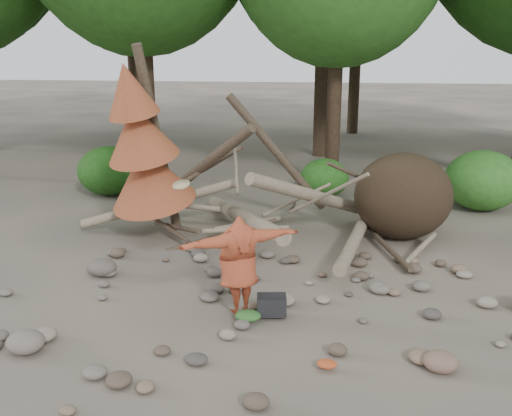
# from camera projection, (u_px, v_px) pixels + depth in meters

# --- Properties ---
(ground) EXTENTS (120.00, 120.00, 0.00)m
(ground) POSITION_uv_depth(u_px,v_px,m) (268.00, 315.00, 9.38)
(ground) COLOR #514C44
(ground) RESTS_ON ground
(deadfall_pile) EXTENTS (8.55, 5.24, 3.30)m
(deadfall_pile) POSITION_uv_depth(u_px,v_px,m) (377.00, 198.00, 12.90)
(deadfall_pile) COLOR #332619
(deadfall_pile) RESTS_ON ground
(dead_conifer) EXTENTS (2.06, 2.16, 4.35)m
(dead_conifer) POSITION_uv_depth(u_px,v_px,m) (143.00, 149.00, 12.39)
(dead_conifer) COLOR #4C3F30
(dead_conifer) RESTS_ON ground
(bush_left) EXTENTS (1.80, 1.80, 1.44)m
(bush_left) POSITION_uv_depth(u_px,v_px,m) (109.00, 171.00, 16.72)
(bush_left) COLOR #1F5115
(bush_left) RESTS_ON ground
(bush_mid) EXTENTS (1.40, 1.40, 1.12)m
(bush_mid) POSITION_uv_depth(u_px,v_px,m) (325.00, 178.00, 16.56)
(bush_mid) COLOR #2A671D
(bush_mid) RESTS_ON ground
(bush_right) EXTENTS (2.00, 2.00, 1.60)m
(bush_right) POSITION_uv_depth(u_px,v_px,m) (483.00, 180.00, 15.20)
(bush_right) COLOR #357A26
(bush_right) RESTS_ON ground
(frisbee_thrower) EXTENTS (2.12, 1.52, 2.13)m
(frisbee_thrower) POSITION_uv_depth(u_px,v_px,m) (239.00, 265.00, 9.11)
(frisbee_thrower) COLOR #9A3D22
(frisbee_thrower) RESTS_ON ground
(backpack) EXTENTS (0.51, 0.38, 0.31)m
(backpack) POSITION_uv_depth(u_px,v_px,m) (272.00, 308.00, 9.28)
(backpack) COLOR black
(backpack) RESTS_ON ground
(cloth_green) EXTENTS (0.42, 0.35, 0.16)m
(cloth_green) POSITION_uv_depth(u_px,v_px,m) (248.00, 318.00, 9.11)
(cloth_green) COLOR #2C5F26
(cloth_green) RESTS_ON ground
(cloth_orange) EXTENTS (0.28, 0.23, 0.10)m
(cloth_orange) POSITION_uv_depth(u_px,v_px,m) (327.00, 367.00, 7.79)
(cloth_orange) COLOR #AC421D
(cloth_orange) RESTS_ON ground
(boulder_front_left) EXTENTS (0.56, 0.50, 0.33)m
(boulder_front_left) POSITION_uv_depth(u_px,v_px,m) (25.00, 342.00, 8.21)
(boulder_front_left) COLOR slate
(boulder_front_left) RESTS_ON ground
(boulder_front_right) EXTENTS (0.47, 0.43, 0.28)m
(boulder_front_right) POSITION_uv_depth(u_px,v_px,m) (441.00, 362.00, 7.75)
(boulder_front_right) COLOR #7B5D4D
(boulder_front_right) RESTS_ON ground
(boulder_mid_left) EXTENTS (0.56, 0.50, 0.33)m
(boulder_mid_left) POSITION_uv_depth(u_px,v_px,m) (102.00, 267.00, 10.95)
(boulder_mid_left) COLOR #5A524B
(boulder_mid_left) RESTS_ON ground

